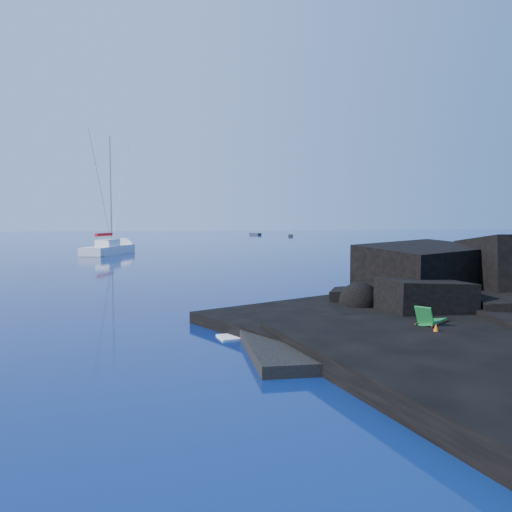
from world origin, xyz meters
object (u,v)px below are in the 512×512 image
(marker_cone, at_px, (436,332))
(sailboat, at_px, (110,254))
(distant_boat_b, at_px, (291,236))
(distant_boat_a, at_px, (255,235))
(deck_chair, at_px, (432,316))
(sunbather, at_px, (366,328))

(marker_cone, bearing_deg, sailboat, 102.03)
(distant_boat_b, bearing_deg, distant_boat_a, 127.90)
(deck_chair, bearing_deg, marker_cone, -153.32)
(sunbather, xyz_separation_m, distant_boat_b, (35.94, 111.85, -0.50))
(sailboat, xyz_separation_m, sunbather, (9.33, -49.84, 0.50))
(distant_boat_a, bearing_deg, sunbather, -124.64)
(marker_cone, bearing_deg, sunbather, 136.64)
(sailboat, xyz_separation_m, deck_chair, (11.58, -50.25, 0.87))
(sunbather, bearing_deg, deck_chair, -19.21)
(sailboat, height_order, deck_chair, sailboat)
(sailboat, relative_size, distant_boat_b, 3.65)
(deck_chair, bearing_deg, distant_boat_b, 39.35)
(sailboat, height_order, distant_boat_b, sailboat)
(deck_chair, xyz_separation_m, distant_boat_a, (28.05, 127.92, -0.87))
(sailboat, distance_m, distant_boat_a, 87.20)
(distant_boat_b, bearing_deg, marker_cone, -88.77)
(deck_chair, height_order, marker_cone, deck_chair)
(sunbather, bearing_deg, distant_boat_b, 63.25)
(deck_chair, height_order, distant_boat_a, deck_chair)
(marker_cone, height_order, distant_boat_a, marker_cone)
(distant_boat_a, bearing_deg, marker_cone, -123.81)
(deck_chair, xyz_separation_m, distant_boat_b, (33.70, 112.26, -0.87))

